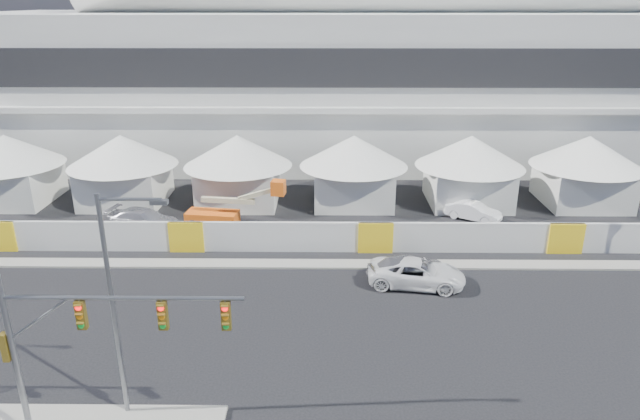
{
  "coord_description": "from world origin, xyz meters",
  "views": [
    {
      "loc": [
        2.82,
        -18.83,
        15.14
      ],
      "look_at": [
        2.53,
        10.0,
        4.49
      ],
      "focal_mm": 32.0,
      "sensor_mm": 36.0,
      "label": 1
    }
  ],
  "objects_px": {
    "pickup_curb": "(417,273)",
    "sedan_silver": "(409,269)",
    "streetlight_median": "(117,294)",
    "lot_car_a": "(473,211)",
    "boom_lift": "(222,213)",
    "lot_car_c": "(144,220)",
    "traffic_mast": "(68,351)"
  },
  "relations": [
    {
      "from": "pickup_curb",
      "to": "sedan_silver",
      "type": "bearing_deg",
      "value": 49.81
    },
    {
      "from": "streetlight_median",
      "to": "lot_car_a",
      "type": "bearing_deg",
      "value": 49.06
    },
    {
      "from": "lot_car_a",
      "to": "boom_lift",
      "type": "distance_m",
      "value": 18.18
    },
    {
      "from": "lot_car_a",
      "to": "streetlight_median",
      "type": "distance_m",
      "value": 28.23
    },
    {
      "from": "lot_car_c",
      "to": "boom_lift",
      "type": "height_order",
      "value": "boom_lift"
    },
    {
      "from": "streetlight_median",
      "to": "pickup_curb",
      "type": "bearing_deg",
      "value": 40.54
    },
    {
      "from": "pickup_curb",
      "to": "traffic_mast",
      "type": "height_order",
      "value": "traffic_mast"
    },
    {
      "from": "lot_car_a",
      "to": "lot_car_c",
      "type": "height_order",
      "value": "lot_car_c"
    },
    {
      "from": "boom_lift",
      "to": "lot_car_a",
      "type": "bearing_deg",
      "value": 12.55
    },
    {
      "from": "sedan_silver",
      "to": "lot_car_a",
      "type": "bearing_deg",
      "value": -46.1
    },
    {
      "from": "traffic_mast",
      "to": "lot_car_c",
      "type": "bearing_deg",
      "value": 100.71
    },
    {
      "from": "sedan_silver",
      "to": "lot_car_a",
      "type": "height_order",
      "value": "sedan_silver"
    },
    {
      "from": "streetlight_median",
      "to": "boom_lift",
      "type": "bearing_deg",
      "value": 89.61
    },
    {
      "from": "lot_car_a",
      "to": "streetlight_median",
      "type": "relative_size",
      "value": 0.45
    },
    {
      "from": "pickup_curb",
      "to": "traffic_mast",
      "type": "bearing_deg",
      "value": 139.77
    },
    {
      "from": "pickup_curb",
      "to": "streetlight_median",
      "type": "relative_size",
      "value": 0.61
    },
    {
      "from": "lot_car_a",
      "to": "traffic_mast",
      "type": "xyz_separation_m",
      "value": [
        -19.61,
        -22.51,
        3.17
      ]
    },
    {
      "from": "lot_car_a",
      "to": "streetlight_median",
      "type": "bearing_deg",
      "value": 172.11
    },
    {
      "from": "lot_car_a",
      "to": "lot_car_c",
      "type": "xyz_separation_m",
      "value": [
        -23.45,
        -2.2,
        0.09
      ]
    },
    {
      "from": "traffic_mast",
      "to": "boom_lift",
      "type": "bearing_deg",
      "value": 85.94
    },
    {
      "from": "lot_car_c",
      "to": "sedan_silver",
      "type": "bearing_deg",
      "value": -98.81
    },
    {
      "from": "boom_lift",
      "to": "sedan_silver",
      "type": "bearing_deg",
      "value": -26.8
    },
    {
      "from": "sedan_silver",
      "to": "lot_car_c",
      "type": "height_order",
      "value": "sedan_silver"
    },
    {
      "from": "pickup_curb",
      "to": "lot_car_a",
      "type": "distance_m",
      "value": 11.73
    },
    {
      "from": "traffic_mast",
      "to": "sedan_silver",
      "type": "bearing_deg",
      "value": 43.1
    },
    {
      "from": "pickup_curb",
      "to": "streetlight_median",
      "type": "xyz_separation_m",
      "value": [
        -12.59,
        -10.77,
        4.5
      ]
    },
    {
      "from": "sedan_silver",
      "to": "lot_car_c",
      "type": "xyz_separation_m",
      "value": [
        -17.4,
        7.63,
        -0.05
      ]
    },
    {
      "from": "streetlight_median",
      "to": "lot_car_c",
      "type": "bearing_deg",
      "value": 105.44
    },
    {
      "from": "streetlight_median",
      "to": "sedan_silver",
      "type": "bearing_deg",
      "value": 42.59
    },
    {
      "from": "pickup_curb",
      "to": "streetlight_median",
      "type": "bearing_deg",
      "value": 139.04
    },
    {
      "from": "lot_car_c",
      "to": "boom_lift",
      "type": "bearing_deg",
      "value": -67.55
    },
    {
      "from": "sedan_silver",
      "to": "boom_lift",
      "type": "xyz_separation_m",
      "value": [
        -12.06,
        8.34,
        0.17
      ]
    }
  ]
}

